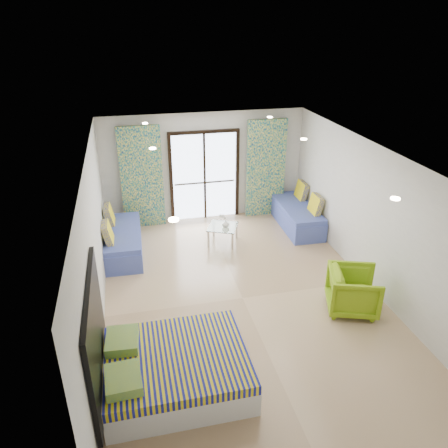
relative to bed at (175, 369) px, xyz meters
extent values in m
cube|color=black|center=(1.48, 5.53, 1.95)|extent=(1.76, 0.08, 0.08)
cube|color=black|center=(0.64, 5.53, 0.81)|extent=(0.08, 0.08, 2.20)
cube|color=black|center=(2.32, 5.53, 0.81)|extent=(0.08, 0.08, 2.20)
cube|color=black|center=(1.48, 5.53, 0.81)|extent=(0.05, 0.06, 2.20)
cube|color=#595451|center=(1.48, 5.55, 0.66)|extent=(1.52, 0.03, 0.04)
cube|color=beige|center=(-0.07, 5.39, 0.96)|extent=(1.00, 0.10, 2.50)
cube|color=beige|center=(3.03, 5.39, 0.96)|extent=(1.00, 0.10, 2.50)
cylinder|color=#FFE0B2|center=(0.08, -0.18, 2.38)|extent=(0.12, 0.12, 0.02)
cylinder|color=#FFE0B2|center=(2.88, -0.18, 2.38)|extent=(0.12, 0.12, 0.02)
cylinder|color=#FFE0B2|center=(0.08, 2.82, 2.38)|extent=(0.12, 0.12, 0.02)
cylinder|color=#FFE0B2|center=(2.88, 2.82, 2.38)|extent=(0.12, 0.12, 0.02)
cylinder|color=#FFE0B2|center=(0.08, 4.82, 2.38)|extent=(0.12, 0.12, 0.02)
cylinder|color=#FFE0B2|center=(2.88, 4.82, 2.38)|extent=(0.12, 0.12, 0.02)
cube|color=black|center=(-0.98, 0.00, 0.76)|extent=(0.06, 2.10, 1.50)
cube|color=silver|center=(-0.99, 1.25, 0.76)|extent=(0.02, 0.10, 0.10)
cube|color=silver|center=(0.03, 0.00, -0.09)|extent=(1.98, 1.58, 0.40)
cube|color=navy|center=(0.03, 0.00, 0.18)|extent=(1.96, 1.61, 0.15)
cube|color=#1A7477|center=(-0.69, -0.38, 0.33)|extent=(0.47, 0.57, 0.14)
cube|color=#1A7477|center=(-0.69, 0.38, 0.33)|extent=(0.48, 0.57, 0.14)
cube|color=#4554A4|center=(-0.62, 4.08, -0.07)|extent=(0.81, 1.98, 0.44)
cube|color=#4554A4|center=(-0.62, 4.08, 0.20)|extent=(0.80, 1.94, 0.11)
cube|color=navy|center=(-0.91, 3.63, 0.46)|extent=(0.23, 0.50, 0.45)
cube|color=navy|center=(-0.88, 4.55, 0.46)|extent=(0.23, 0.50, 0.45)
cube|color=#4554A4|center=(3.58, 4.51, -0.06)|extent=(0.82, 2.00, 0.44)
cube|color=#4554A4|center=(3.58, 4.51, 0.21)|extent=(0.80, 1.96, 0.11)
cube|color=navy|center=(3.84, 4.04, 0.46)|extent=(0.23, 0.50, 0.46)
cube|color=navy|center=(3.86, 4.96, 0.46)|extent=(0.23, 0.50, 0.46)
cylinder|color=silver|center=(1.24, 3.92, -0.08)|extent=(0.07, 0.07, 0.41)
cylinder|color=silver|center=(1.74, 3.69, -0.08)|extent=(0.07, 0.07, 0.41)
cylinder|color=silver|center=(1.47, 4.42, -0.08)|extent=(0.07, 0.07, 0.41)
cylinder|color=silver|center=(1.97, 4.19, -0.08)|extent=(0.07, 0.07, 0.41)
cube|color=#8CA59E|center=(1.60, 4.05, 0.12)|extent=(0.84, 0.84, 0.02)
sphere|color=white|center=(1.65, 4.03, 0.35)|extent=(0.07, 0.07, 0.07)
sphere|color=white|center=(1.63, 4.10, 0.37)|extent=(0.07, 0.07, 0.07)
sphere|color=white|center=(1.56, 4.08, 0.39)|extent=(0.07, 0.07, 0.07)
sphere|color=white|center=(1.58, 4.01, 0.41)|extent=(0.07, 0.07, 0.07)
imported|color=white|center=(1.66, 3.99, 0.22)|extent=(0.17, 0.18, 0.17)
imported|color=#85B116|center=(3.28, 1.07, 0.14)|extent=(1.01, 1.05, 0.86)
camera|label=1|loc=(-0.37, -4.66, 4.47)|focal=35.00mm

